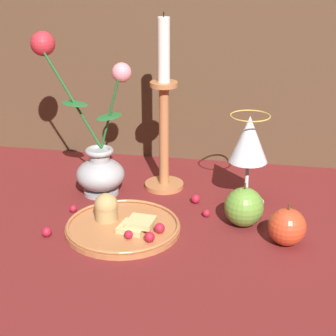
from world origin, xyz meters
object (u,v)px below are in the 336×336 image
(candlestick, at_px, (164,120))
(apple_beside_vase, at_px, (244,207))
(vase, at_px, (95,152))
(plate_with_pastries, at_px, (121,224))
(wine_glass, at_px, (249,142))
(apple_near_glass, at_px, (287,227))

(candlestick, height_order, apple_beside_vase, candlestick)
(vase, distance_m, plate_with_pastries, 0.20)
(candlestick, relative_size, apple_beside_vase, 4.31)
(candlestick, distance_m, apple_beside_vase, 0.27)
(plate_with_pastries, distance_m, wine_glass, 0.31)
(plate_with_pastries, relative_size, candlestick, 0.57)
(candlestick, bearing_deg, vase, -158.58)
(apple_beside_vase, bearing_deg, vase, 163.79)
(apple_beside_vase, bearing_deg, candlestick, 141.06)
(wine_glass, height_order, apple_beside_vase, wine_glass)
(vase, distance_m, wine_glass, 0.33)
(apple_beside_vase, bearing_deg, wine_glass, 90.54)
(apple_near_glass, bearing_deg, candlestick, 141.78)
(apple_beside_vase, xyz_separation_m, apple_near_glass, (0.08, -0.06, -0.00))
(plate_with_pastries, xyz_separation_m, apple_beside_vase, (0.23, 0.06, 0.03))
(vase, height_order, apple_beside_vase, vase)
(vase, relative_size, wine_glass, 1.80)
(plate_with_pastries, height_order, apple_beside_vase, apple_beside_vase)
(wine_glass, bearing_deg, candlestick, 166.50)
(vase, height_order, apple_near_glass, vase)
(candlestick, relative_size, apple_near_glass, 4.71)
(plate_with_pastries, bearing_deg, apple_beside_vase, 15.53)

